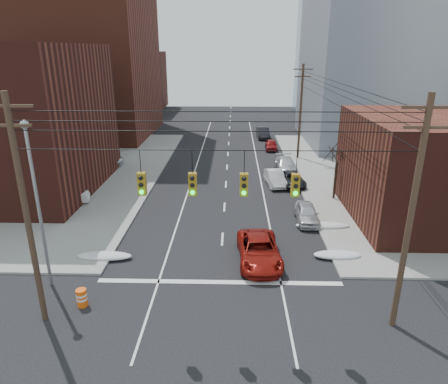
# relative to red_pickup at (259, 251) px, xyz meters

# --- Properties ---
(ground) EXTENTS (160.00, 160.00, 0.00)m
(ground) POSITION_rel_red_pickup_xyz_m (-2.38, -8.94, -0.76)
(ground) COLOR black
(ground) RESTS_ON ground
(building_brick_tall) EXTENTS (24.00, 20.00, 30.00)m
(building_brick_tall) POSITION_rel_red_pickup_xyz_m (-26.38, 39.06, 14.24)
(building_brick_tall) COLOR brown
(building_brick_tall) RESTS_ON ground
(building_brick_far) EXTENTS (22.00, 18.00, 12.00)m
(building_brick_far) POSITION_rel_red_pickup_xyz_m (-28.38, 65.06, 5.24)
(building_brick_far) COLOR #481D15
(building_brick_far) RESTS_ON ground
(building_office) EXTENTS (22.00, 20.00, 25.00)m
(building_office) POSITION_rel_red_pickup_xyz_m (19.62, 35.06, 11.74)
(building_office) COLOR gray
(building_office) RESTS_ON ground
(building_glass) EXTENTS (20.00, 18.00, 22.00)m
(building_glass) POSITION_rel_red_pickup_xyz_m (21.62, 61.06, 10.24)
(building_glass) COLOR gray
(building_glass) RESTS_ON ground
(utility_pole_left) EXTENTS (2.20, 0.28, 11.00)m
(utility_pole_left) POSITION_rel_red_pickup_xyz_m (-10.88, -5.94, 5.03)
(utility_pole_left) COLOR #473323
(utility_pole_left) RESTS_ON ground
(utility_pole_right) EXTENTS (2.20, 0.28, 11.00)m
(utility_pole_right) POSITION_rel_red_pickup_xyz_m (6.12, -5.94, 5.03)
(utility_pole_right) COLOR #473323
(utility_pole_right) RESTS_ON ground
(utility_pole_far) EXTENTS (2.20, 0.28, 11.00)m
(utility_pole_far) POSITION_rel_red_pickup_xyz_m (6.12, 25.06, 5.03)
(utility_pole_far) COLOR #473323
(utility_pole_far) RESTS_ON ground
(traffic_signals) EXTENTS (17.00, 0.42, 2.02)m
(traffic_signals) POSITION_rel_red_pickup_xyz_m (-2.29, -5.97, 6.41)
(traffic_signals) COLOR black
(traffic_signals) RESTS_ON ground
(street_light) EXTENTS (0.44, 0.44, 9.32)m
(street_light) POSITION_rel_red_pickup_xyz_m (-11.88, -2.94, 4.78)
(street_light) COLOR gray
(street_light) RESTS_ON ground
(bare_tree) EXTENTS (2.09, 2.20, 4.93)m
(bare_tree) POSITION_rel_red_pickup_xyz_m (7.20, 11.06, 1.56)
(bare_tree) COLOR black
(bare_tree) RESTS_ON ground
(snow_nw) EXTENTS (3.50, 1.08, 0.42)m
(snow_nw) POSITION_rel_red_pickup_xyz_m (-9.78, 0.06, -0.55)
(snow_nw) COLOR silver
(snow_nw) RESTS_ON ground
(snow_ne) EXTENTS (3.00, 1.08, 0.42)m
(snow_ne) POSITION_rel_red_pickup_xyz_m (5.02, 0.56, -0.55)
(snow_ne) COLOR silver
(snow_ne) RESTS_ON ground
(snow_east_far) EXTENTS (4.00, 1.08, 0.42)m
(snow_east_far) POSITION_rel_red_pickup_xyz_m (5.02, 5.06, -0.55)
(snow_east_far) COLOR silver
(snow_east_far) RESTS_ON ground
(red_pickup) EXTENTS (2.80, 5.58, 1.52)m
(red_pickup) POSITION_rel_red_pickup_xyz_m (0.00, 0.00, 0.00)
(red_pickup) COLOR maroon
(red_pickup) RESTS_ON ground
(parked_car_a) EXTENTS (1.71, 4.06, 1.37)m
(parked_car_a) POSITION_rel_red_pickup_xyz_m (4.02, 6.23, -0.07)
(parked_car_a) COLOR silver
(parked_car_a) RESTS_ON ground
(parked_car_b) EXTENTS (1.98, 4.45, 1.42)m
(parked_car_b) POSITION_rel_red_pickup_xyz_m (2.42, 15.01, -0.05)
(parked_car_b) COLOR silver
(parked_car_b) RESTS_ON ground
(parked_car_c) EXTENTS (2.61, 4.80, 1.28)m
(parked_car_c) POSITION_rel_red_pickup_xyz_m (4.02, 14.91, -0.12)
(parked_car_c) COLOR black
(parked_car_c) RESTS_ON ground
(parked_car_d) EXTENTS (2.19, 5.13, 1.47)m
(parked_car_d) POSITION_rel_red_pickup_xyz_m (4.02, 19.52, -0.02)
(parked_car_d) COLOR silver
(parked_car_d) RESTS_ON ground
(parked_car_e) EXTENTS (1.66, 3.85, 1.29)m
(parked_car_e) POSITION_rel_red_pickup_xyz_m (3.29, 29.45, -0.11)
(parked_car_e) COLOR maroon
(parked_car_e) RESTS_ON ground
(parked_car_f) EXTENTS (1.84, 4.80, 1.56)m
(parked_car_f) POSITION_rel_red_pickup_xyz_m (2.67, 36.81, 0.02)
(parked_car_f) COLOR black
(parked_car_f) RESTS_ON ground
(lot_car_a) EXTENTS (4.72, 2.68, 1.47)m
(lot_car_a) POSITION_rel_red_pickup_xyz_m (-16.17, 9.10, 0.13)
(lot_car_a) COLOR silver
(lot_car_a) RESTS_ON sidewalk_nw
(lot_car_b) EXTENTS (5.53, 2.55, 1.54)m
(lot_car_b) POSITION_rel_red_pickup_xyz_m (-16.80, 20.86, 0.16)
(lot_car_b) COLOR silver
(lot_car_b) RESTS_ON sidewalk_nw
(lot_car_c) EXTENTS (5.01, 2.13, 1.44)m
(lot_car_c) POSITION_rel_red_pickup_xyz_m (-21.21, 12.22, 0.11)
(lot_car_c) COLOR black
(lot_car_c) RESTS_ON sidewalk_nw
(lot_car_d) EXTENTS (3.87, 2.63, 1.22)m
(lot_car_d) POSITION_rel_red_pickup_xyz_m (-19.67, 17.89, 0.00)
(lot_car_d) COLOR #B1B2B6
(lot_car_d) RESTS_ON sidewalk_nw
(construction_barrel) EXTENTS (0.71, 0.71, 0.95)m
(construction_barrel) POSITION_rel_red_pickup_xyz_m (-9.41, -4.82, -0.27)
(construction_barrel) COLOR #FA580D
(construction_barrel) RESTS_ON ground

